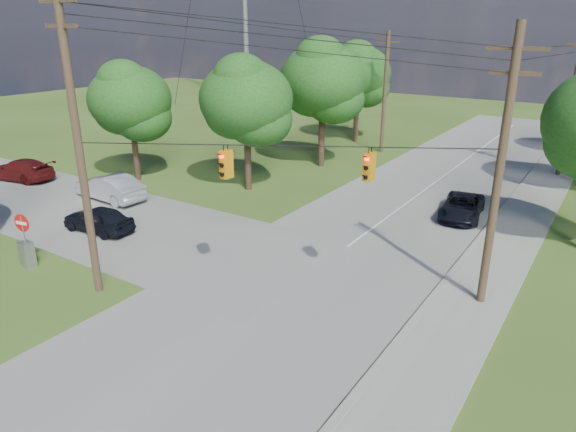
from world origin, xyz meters
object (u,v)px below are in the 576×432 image
Objects in this scene: pole_sw at (78,142)px; car_main_north at (462,207)px; pole_north_w at (385,92)px; car_cross_dark at (98,219)px; do_not_enter_sign at (23,229)px; car_cross_silver at (110,187)px; control_cabinet at (27,254)px; pole_north_e at (571,105)px; pole_ne at (500,169)px; car_cross_far at (20,170)px.

pole_sw is 20.49m from car_main_north.
pole_north_w reaches higher than car_cross_dark.
pole_sw reaches higher than do_not_enter_sign.
car_cross_silver is (-9.14, 7.95, -5.37)m from pole_sw.
car_main_north is 22.63m from control_cabinet.
car_cross_silver is at bearing -136.28° from pole_north_e.
pole_ne is at bearing 29.04° from control_cabinet.
car_main_north is at bearing 37.58° from do_not_enter_sign.
car_cross_dark is at bearing 87.86° from do_not_enter_sign.
pole_north_w is at bearing 70.09° from do_not_enter_sign.
pole_north_w is 23.74m from car_cross_silver.
pole_north_w is at bearing 121.85° from car_main_north.
pole_ne is 31.98m from car_cross_far.
car_cross_dark is 5.37m from car_cross_silver.
car_cross_dark is 20.05m from car_main_north.
pole_north_e is 2.18× the size of car_main_north.
car_cross_far is (-18.13, 7.39, -5.45)m from pole_sw.
control_cabinet is (-4.56, -0.30, -5.64)m from pole_sw.
car_main_north is at bearing 124.77° from car_cross_dark.
car_cross_far is 2.04× the size of do_not_enter_sign.
car_cross_dark is 13.19m from car_cross_far.
pole_ne is 8.89× the size of control_cabinet.
car_cross_silver is at bearing -139.82° from car_cross_dark.
pole_north_e reaches higher than control_cabinet.
pole_north_e is 38.89m from car_cross_far.
pole_north_e reaches higher than do_not_enter_sign.
car_cross_far reaches higher than control_cabinet.
car_main_north reaches higher than control_cabinet.
pole_ne is at bearing 79.40° from car_cross_far.
car_cross_far is at bearing -169.13° from car_main_north.
car_cross_dark is 1.63× the size of do_not_enter_sign.
car_main_north is (28.23, 9.54, -0.11)m from car_cross_far.
pole_sw reaches higher than car_main_north.
car_cross_dark is (-18.84, -3.45, -4.74)m from pole_ne.
pole_ne is 20.05m from do_not_enter_sign.
car_main_north is at bearing -50.34° from pole_north_w.
car_main_north is at bearing 97.71° from car_cross_far.
car_cross_silver is 0.98× the size of car_cross_far.
pole_north_w is 1.96× the size of car_cross_far.
car_cross_dark is 3.46× the size of control_cabinet.
pole_ne is at bearing 91.89° from car_cross_silver.
do_not_enter_sign is (-0.02, 0.03, 1.23)m from control_cabinet.
pole_ne is 2.09× the size of car_cross_silver.
pole_sw reaches higher than pole_ne.
pole_ne is 1.05× the size of pole_north_w.
car_cross_far is (-12.79, 3.24, 0.05)m from car_cross_dark.
pole_north_w reaches higher than car_cross_silver.
pole_sw is 1.20× the size of pole_north_e.
do_not_enter_sign is at bearing 31.82° from car_cross_silver.
pole_north_w is 8.47× the size of control_cabinet.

